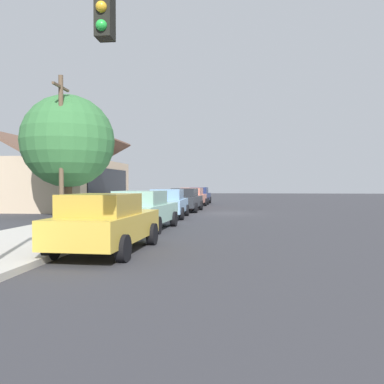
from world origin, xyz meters
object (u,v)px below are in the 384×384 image
Objects in this scene: shade_tree at (68,142)px; car_navy at (199,195)px; car_seafoam at (143,210)px; car_mustard at (106,222)px; fire_hydrant_red at (175,201)px; car_skyblue at (168,203)px; utility_pole_wooden at (61,144)px; traffic_light_main at (5,74)px; car_charcoal at (186,200)px; car_coral at (193,197)px.

car_navy is at bearing -20.19° from shade_tree.
car_mustard is at bearing -173.78° from car_seafoam.
car_navy reaches higher than fire_hydrant_red.
car_skyblue is 16.10m from car_navy.
car_skyblue is 0.60× the size of utility_pole_wooden.
traffic_light_main is at bearing -174.64° from car_seafoam.
car_skyblue is 5.42m from car_charcoal.
car_mustard is 16.69m from car_charcoal.
utility_pole_wooden is 10.56× the size of fire_hydrant_red.
car_charcoal is (11.31, -0.26, -0.00)m from car_seafoam.
car_skyblue is at bearing 3.47° from car_mustard.
traffic_light_main is 26.71m from fire_hydrant_red.
utility_pole_wooden is at bearing 144.49° from car_charcoal.
car_skyblue is 10.87m from car_coral.
traffic_light_main is 0.69× the size of utility_pole_wooden.
car_seafoam and car_navy have the same top height.
fire_hydrant_red is (10.41, 1.31, -0.32)m from car_skyblue.
utility_pole_wooden is (14.18, 5.66, 0.44)m from traffic_light_main.
fire_hydrant_red is at bearing -18.00° from utility_pole_wooden.
car_seafoam is at bearing -178.65° from car_coral.
car_charcoal is at bearing -4.57° from car_skyblue.
car_coral is 0.71× the size of shade_tree.
shade_tree is (-16.13, 5.93, 3.47)m from car_navy.
car_charcoal is 5.45m from car_coral.
fire_hydrant_red is (16.31, 1.31, -0.32)m from car_seafoam.
car_mustard reaches higher than fire_hydrant_red.
car_skyblue is 0.91× the size of car_coral.
traffic_light_main is (-21.49, -0.09, 2.68)m from car_charcoal.
car_mustard is 13.22m from shade_tree.
car_charcoal is 10.68m from car_navy.
shade_tree is at bearing 88.52° from car_skyblue.
car_navy is at bearing 0.32° from traffic_light_main.
traffic_light_main is at bearing -176.89° from car_mustard.
car_skyblue and car_coral have the same top height.
car_seafoam is at bearing 178.25° from car_skyblue.
car_skyblue is at bearing 179.00° from car_charcoal.
car_mustard and car_skyblue have the same top height.
car_mustard and car_navy have the same top height.
car_charcoal is at bearing 2.12° from car_mustard.
shade_tree is 1.95m from utility_pole_wooden.
fire_hydrant_red is (26.49, 1.66, -2.99)m from traffic_light_main.
car_navy is (10.68, 0.09, 0.00)m from car_charcoal.
car_coral is 5.23m from car_navy.
shade_tree reaches higher than car_coral.
car_coral is at bearing -2.41° from car_skyblue.
car_skyblue is 0.95× the size of car_navy.
car_coral is at bearing 0.50° from traffic_light_main.
car_seafoam is 16.76m from car_coral.
shade_tree is at bearing 133.92° from car_charcoal.
car_seafoam is 0.99× the size of car_navy.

